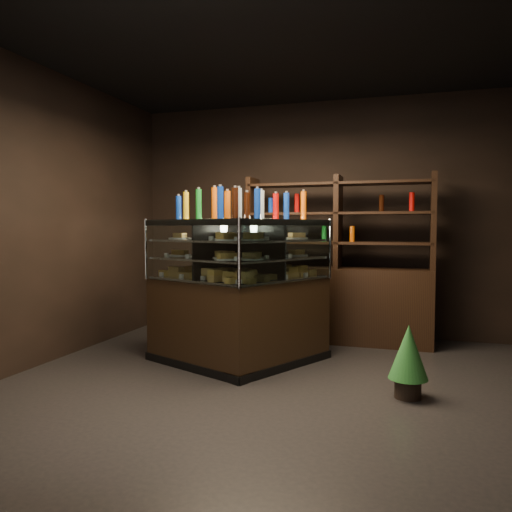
# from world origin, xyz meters

# --- Properties ---
(ground) EXTENTS (5.00, 5.00, 0.00)m
(ground) POSITION_xyz_m (0.00, 0.00, 0.00)
(ground) COLOR black
(ground) RESTS_ON ground
(room_shell) EXTENTS (5.02, 5.02, 3.01)m
(room_shell) POSITION_xyz_m (0.00, 0.00, 1.94)
(room_shell) COLOR black
(room_shell) RESTS_ON ground
(display_case) EXTENTS (1.85, 1.51, 1.47)m
(display_case) POSITION_xyz_m (-0.60, 0.76, 0.49)
(display_case) COLOR black
(display_case) RESTS_ON ground
(food_display) EXTENTS (1.47, 1.18, 0.45)m
(food_display) POSITION_xyz_m (-0.59, 0.75, 1.09)
(food_display) COLOR #BA9643
(food_display) RESTS_ON display_case
(bottles_top) EXTENTS (1.31, 1.03, 0.30)m
(bottles_top) POSITION_xyz_m (-0.60, 0.76, 1.60)
(bottles_top) COLOR yellow
(bottles_top) RESTS_ON display_case
(potted_conifer) EXTENTS (0.32, 0.32, 0.68)m
(potted_conifer) POSITION_xyz_m (1.04, 0.22, 0.39)
(potted_conifer) COLOR black
(potted_conifer) RESTS_ON ground
(back_shelving) EXTENTS (2.22, 0.46, 2.00)m
(back_shelving) POSITION_xyz_m (0.22, 2.05, 0.61)
(back_shelving) COLOR black
(back_shelving) RESTS_ON ground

